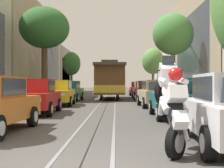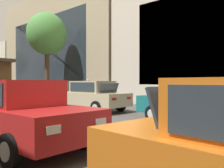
% 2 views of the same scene
% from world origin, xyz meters
% --- Properties ---
extents(building_facade_right, '(5.85, 56.35, 10.92)m').
position_xyz_m(building_facade_right, '(10.76, 24.67, 4.64)').
color(building_facade_right, beige).
rests_on(building_facade_right, ground).
extents(parked_car_red_second_left, '(2.13, 4.42, 1.58)m').
position_xyz_m(parked_car_red_second_left, '(-3.08, 9.17, 0.80)').
color(parked_car_red_second_left, red).
rests_on(parked_car_red_second_left, ground).
extents(parked_car_teal_second_right, '(2.02, 4.37, 1.58)m').
position_xyz_m(parked_car_teal_second_right, '(3.05, 7.58, 0.80)').
color(parked_car_teal_second_right, '#196B70').
rests_on(parked_car_teal_second_right, ground).
extents(parked_car_beige_mid_right, '(2.12, 4.41, 1.58)m').
position_xyz_m(parked_car_beige_mid_right, '(2.96, 13.45, 0.80)').
color(parked_car_beige_mid_right, '#C1B28E').
rests_on(parked_car_beige_mid_right, ground).
extents(parked_car_maroon_fourth_right, '(2.05, 4.38, 1.58)m').
position_xyz_m(parked_car_maroon_fourth_right, '(3.03, 19.44, 0.80)').
color(parked_car_maroon_fourth_right, maroon).
rests_on(parked_car_maroon_fourth_right, ground).
extents(parked_car_orange_fifth_right, '(2.04, 4.38, 1.58)m').
position_xyz_m(parked_car_orange_fifth_right, '(3.14, 24.92, 0.80)').
color(parked_car_orange_fifth_right, orange).
rests_on(parked_car_orange_fifth_right, ground).
extents(street_tree_kerb_right_second, '(3.45, 2.83, 7.33)m').
position_xyz_m(street_tree_kerb_right_second, '(5.41, 21.83, 5.50)').
color(street_tree_kerb_right_second, '#4C3826').
rests_on(street_tree_kerb_right_second, ground).
extents(pedestrian_on_right_pavement, '(0.55, 0.41, 1.74)m').
position_xyz_m(pedestrian_on_right_pavement, '(6.88, 18.30, 0.99)').
color(pedestrian_on_right_pavement, '#282D38').
rests_on(pedestrian_on_right_pavement, ground).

